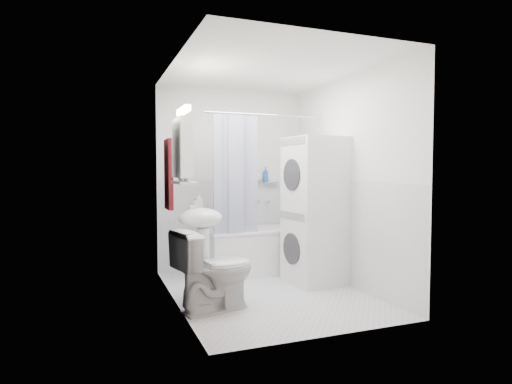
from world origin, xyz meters
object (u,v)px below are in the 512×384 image
object	(u,v)px
sink	(201,232)
toilet	(215,270)
bathtub	(262,247)
washer_dryer	(315,210)

from	to	relation	value
sink	toilet	bearing A→B (deg)	-78.33
bathtub	toilet	size ratio (longest dim) A/B	1.93
sink	toilet	world-z (taller)	sink
bathtub	washer_dryer	size ratio (longest dim) A/B	0.88
bathtub	sink	xyz separation A→B (m)	(-1.05, -0.97, 0.39)
sink	toilet	distance (m)	0.44
bathtub	washer_dryer	bearing A→B (deg)	-61.92
washer_dryer	bathtub	bearing A→B (deg)	113.48
toilet	washer_dryer	bearing A→B (deg)	-81.07
sink	toilet	xyz separation A→B (m)	(0.06, -0.29, -0.32)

